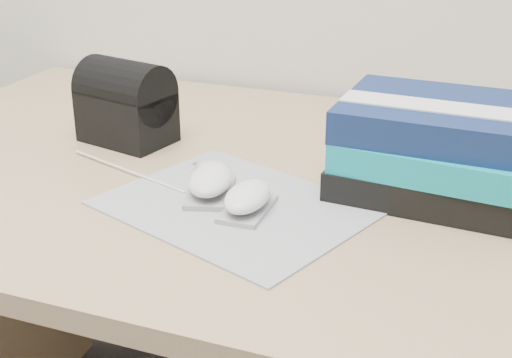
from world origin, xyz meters
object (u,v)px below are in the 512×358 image
at_px(pouch, 126,102).
at_px(mouse_rear, 210,181).
at_px(desk, 364,306).
at_px(mouse_front, 248,199).
at_px(book_stack, 437,148).

bearing_deg(pouch, mouse_rear, -34.90).
relative_size(desk, pouch, 10.11).
bearing_deg(mouse_front, desk, 57.76).
height_order(desk, mouse_front, mouse_front).
height_order(mouse_front, pouch, pouch).
distance_m(mouse_rear, book_stack, 0.31).
xyz_separation_m(mouse_rear, book_stack, (0.28, 0.13, 0.04)).
relative_size(desk, mouse_rear, 13.28).
height_order(mouse_rear, book_stack, book_stack).
distance_m(mouse_front, pouch, 0.33).
distance_m(book_stack, pouch, 0.49).
bearing_deg(book_stack, desk, 156.68).
height_order(mouse_front, book_stack, book_stack).
bearing_deg(desk, pouch, -177.67).
distance_m(desk, mouse_front, 0.34).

